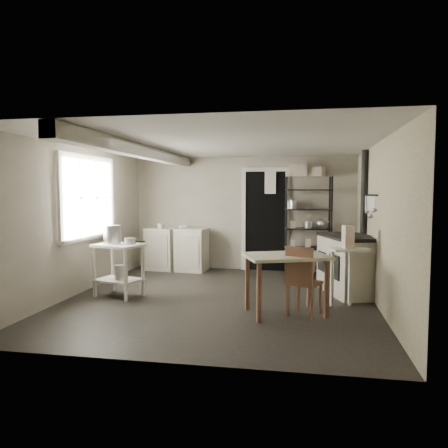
% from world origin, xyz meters
% --- Properties ---
extents(floor, '(5.00, 5.00, 0.00)m').
position_xyz_m(floor, '(0.00, 0.00, 0.00)').
color(floor, black).
rests_on(floor, ground).
extents(ceiling, '(5.00, 5.00, 0.00)m').
position_xyz_m(ceiling, '(0.00, 0.00, 2.30)').
color(ceiling, beige).
rests_on(ceiling, wall_back).
extents(wall_back, '(4.50, 0.02, 2.30)m').
position_xyz_m(wall_back, '(0.00, 2.50, 1.15)').
color(wall_back, '#A39B8B').
rests_on(wall_back, ground).
extents(wall_front, '(4.50, 0.02, 2.30)m').
position_xyz_m(wall_front, '(0.00, -2.50, 1.15)').
color(wall_front, '#A39B8B').
rests_on(wall_front, ground).
extents(wall_left, '(0.02, 5.00, 2.30)m').
position_xyz_m(wall_left, '(-2.25, 0.00, 1.15)').
color(wall_left, '#A39B8B').
rests_on(wall_left, ground).
extents(wall_right, '(0.02, 5.00, 2.30)m').
position_xyz_m(wall_right, '(2.25, 0.00, 1.15)').
color(wall_right, '#A39B8B').
rests_on(wall_right, ground).
extents(window, '(0.12, 1.76, 1.28)m').
position_xyz_m(window, '(-2.22, 0.20, 1.50)').
color(window, silver).
rests_on(window, wall_left).
extents(doorway, '(0.96, 0.10, 2.08)m').
position_xyz_m(doorway, '(0.45, 2.47, 1.00)').
color(doorway, silver).
rests_on(doorway, ground).
extents(ceiling_beam, '(0.18, 5.00, 0.18)m').
position_xyz_m(ceiling_beam, '(-1.20, 0.00, 2.20)').
color(ceiling_beam, silver).
rests_on(ceiling_beam, ceiling).
extents(wallpaper_panel, '(0.01, 5.00, 2.30)m').
position_xyz_m(wallpaper_panel, '(2.24, 0.00, 1.15)').
color(wallpaper_panel, beige).
rests_on(wallpaper_panel, wall_right).
extents(utensil_rail, '(0.06, 1.20, 0.44)m').
position_xyz_m(utensil_rail, '(2.19, 0.60, 1.55)').
color(utensil_rail, '#B7B7B9').
rests_on(utensil_rail, wall_right).
extents(prep_table, '(0.82, 0.69, 0.80)m').
position_xyz_m(prep_table, '(-1.56, -0.12, 0.40)').
color(prep_table, silver).
rests_on(prep_table, ground).
extents(stockpot, '(0.30, 0.30, 0.29)m').
position_xyz_m(stockpot, '(-1.68, -0.06, 0.94)').
color(stockpot, '#B7B7B9').
rests_on(stockpot, prep_table).
extents(saucepan, '(0.21, 0.21, 0.10)m').
position_xyz_m(saucepan, '(-1.37, -0.12, 0.85)').
color(saucepan, '#B7B7B9').
rests_on(saucepan, prep_table).
extents(bucket, '(0.26, 0.26, 0.22)m').
position_xyz_m(bucket, '(-1.50, -0.18, 0.39)').
color(bucket, '#B7B7B9').
rests_on(bucket, prep_table).
extents(base_cabinets, '(1.34, 0.66, 0.85)m').
position_xyz_m(base_cabinets, '(-1.32, 2.18, 0.46)').
color(base_cabinets, beige).
rests_on(base_cabinets, ground).
extents(mixing_bowl, '(0.36, 0.36, 0.07)m').
position_xyz_m(mixing_bowl, '(-1.19, 2.18, 0.95)').
color(mixing_bowl, white).
rests_on(mixing_bowl, base_cabinets).
extents(counter_cup, '(0.13, 0.13, 0.10)m').
position_xyz_m(counter_cup, '(-1.62, 2.07, 0.97)').
color(counter_cup, white).
rests_on(counter_cup, base_cabinets).
extents(shelf_rack, '(0.92, 0.42, 1.89)m').
position_xyz_m(shelf_rack, '(1.30, 2.31, 0.95)').
color(shelf_rack, black).
rests_on(shelf_rack, ground).
extents(shelf_jar, '(0.12, 0.12, 0.21)m').
position_xyz_m(shelf_jar, '(0.96, 2.36, 1.38)').
color(shelf_jar, white).
rests_on(shelf_jar, shelf_rack).
extents(storage_box_a, '(0.33, 0.29, 0.23)m').
position_xyz_m(storage_box_a, '(1.10, 2.27, 2.01)').
color(storage_box_a, beige).
rests_on(storage_box_a, shelf_rack).
extents(storage_box_b, '(0.35, 0.34, 0.18)m').
position_xyz_m(storage_box_b, '(1.44, 2.30, 1.99)').
color(storage_box_b, beige).
rests_on(storage_box_b, shelf_rack).
extents(stove, '(0.98, 1.31, 0.92)m').
position_xyz_m(stove, '(1.92, 0.67, 0.44)').
color(stove, beige).
rests_on(stove, ground).
extents(stovepipe, '(0.13, 0.13, 1.53)m').
position_xyz_m(stovepipe, '(2.18, 1.12, 1.59)').
color(stovepipe, black).
rests_on(stovepipe, stove).
extents(side_ledge, '(0.60, 0.44, 0.82)m').
position_xyz_m(side_ledge, '(1.85, -0.07, 0.43)').
color(side_ledge, silver).
rests_on(side_ledge, ground).
extents(oats_box, '(0.16, 0.23, 0.31)m').
position_xyz_m(oats_box, '(1.82, -0.07, 1.01)').
color(oats_box, beige).
rests_on(oats_box, side_ledge).
extents(work_table, '(1.22, 1.05, 0.78)m').
position_xyz_m(work_table, '(0.99, -0.65, 0.38)').
color(work_table, beige).
rests_on(work_table, ground).
extents(table_cup, '(0.11, 0.11, 0.08)m').
position_xyz_m(table_cup, '(1.23, -0.72, 0.80)').
color(table_cup, white).
rests_on(table_cup, work_table).
extents(chair, '(0.50, 0.51, 0.91)m').
position_xyz_m(chair, '(1.23, -0.65, 0.48)').
color(chair, brown).
rests_on(chair, ground).
extents(flour_sack, '(0.39, 0.34, 0.44)m').
position_xyz_m(flour_sack, '(1.26, 1.74, 0.24)').
color(flour_sack, silver).
rests_on(flour_sack, ground).
extents(floor_crock, '(0.11, 0.11, 0.14)m').
position_xyz_m(floor_crock, '(1.58, 0.03, 0.07)').
color(floor_crock, white).
rests_on(floor_crock, ground).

